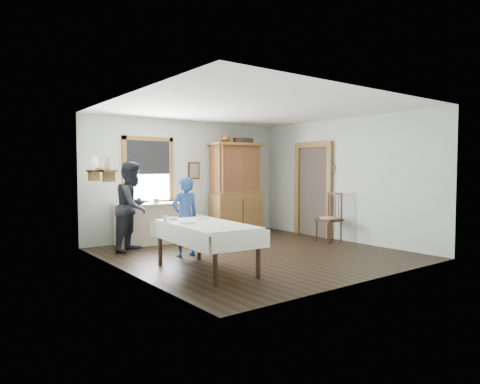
# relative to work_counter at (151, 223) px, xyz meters

# --- Properties ---
(room) EXTENTS (5.01, 5.01, 2.70)m
(room) POSITION_rel_work_counter_xyz_m (1.10, -2.14, 0.92)
(room) COLOR black
(room) RESTS_ON ground
(window) EXTENTS (1.18, 0.07, 1.48)m
(window) POSITION_rel_work_counter_xyz_m (0.10, 0.32, 1.20)
(window) COLOR white
(window) RESTS_ON room
(doorway) EXTENTS (0.09, 1.14, 2.22)m
(doorway) POSITION_rel_work_counter_xyz_m (3.55, -1.29, 0.73)
(doorway) COLOR #41362E
(doorway) RESTS_ON room
(wall_shelf) EXTENTS (0.24, 1.00, 0.44)m
(wall_shelf) POSITION_rel_work_counter_xyz_m (-1.27, -0.61, 1.14)
(wall_shelf) COLOR brown
(wall_shelf) RESTS_ON room
(framed_picture) EXTENTS (0.30, 0.04, 0.40)m
(framed_picture) POSITION_rel_work_counter_xyz_m (1.25, 0.32, 1.12)
(framed_picture) COLOR #361D13
(framed_picture) RESTS_ON room
(rug_beater) EXTENTS (0.01, 0.27, 0.27)m
(rug_beater) POSITION_rel_work_counter_xyz_m (3.55, -1.84, 1.29)
(rug_beater) COLOR black
(rug_beater) RESTS_ON room
(work_counter) EXTENTS (1.54, 0.65, 0.86)m
(work_counter) POSITION_rel_work_counter_xyz_m (0.00, 0.00, 0.00)
(work_counter) COLOR tan
(work_counter) RESTS_ON room
(china_hutch) EXTENTS (1.34, 0.72, 2.21)m
(china_hutch) POSITION_rel_work_counter_xyz_m (2.21, -0.03, 0.67)
(china_hutch) COLOR brown
(china_hutch) RESTS_ON room
(dining_table) EXTENTS (1.12, 1.94, 0.75)m
(dining_table) POSITION_rel_work_counter_xyz_m (-0.40, -2.79, -0.06)
(dining_table) COLOR white
(dining_table) RESTS_ON room
(spindle_chair) EXTENTS (0.51, 0.51, 1.08)m
(spindle_chair) POSITION_rel_work_counter_xyz_m (3.16, -2.13, 0.11)
(spindle_chair) COLOR #361D13
(spindle_chair) RESTS_ON room
(pail) EXTENTS (0.28, 0.28, 0.28)m
(pail) POSITION_rel_work_counter_xyz_m (1.72, -0.13, -0.29)
(pail) COLOR gray
(pail) RESTS_ON room
(wicker_basket) EXTENTS (0.37, 0.33, 0.18)m
(wicker_basket) POSITION_rel_work_counter_xyz_m (2.19, -0.27, -0.34)
(wicker_basket) COLOR tan
(wicker_basket) RESTS_ON room
(woman_blue) EXTENTS (0.49, 0.32, 1.34)m
(woman_blue) POSITION_rel_work_counter_xyz_m (-0.09, -1.60, 0.24)
(woman_blue) COLOR navy
(woman_blue) RESTS_ON room
(figure_dark) EXTENTS (0.99, 0.96, 1.60)m
(figure_dark) POSITION_rel_work_counter_xyz_m (-0.63, -0.51, 0.37)
(figure_dark) COLOR black
(figure_dark) RESTS_ON room
(table_cup_a) EXTENTS (0.12, 0.12, 0.09)m
(table_cup_a) POSITION_rel_work_counter_xyz_m (-0.28, -2.39, 0.36)
(table_cup_a) COLOR white
(table_cup_a) RESTS_ON dining_table
(table_cup_b) EXTENTS (0.10, 0.10, 0.09)m
(table_cup_b) POSITION_rel_work_counter_xyz_m (-0.78, -2.19, 0.36)
(table_cup_b) COLOR white
(table_cup_b) RESTS_ON dining_table
(table_bowl) EXTENTS (0.23, 0.23, 0.05)m
(table_bowl) POSITION_rel_work_counter_xyz_m (-0.60, -2.08, 0.34)
(table_bowl) COLOR white
(table_bowl) RESTS_ON dining_table
(counter_book) EXTENTS (0.28, 0.29, 0.02)m
(counter_book) POSITION_rel_work_counter_xyz_m (-0.47, -0.04, 0.44)
(counter_book) COLOR #7B6952
(counter_book) RESTS_ON work_counter
(counter_bowl) EXTENTS (0.24, 0.24, 0.07)m
(counter_bowl) POSITION_rel_work_counter_xyz_m (0.10, 0.08, 0.47)
(counter_bowl) COLOR white
(counter_bowl) RESTS_ON work_counter
(shelf_bowl) EXTENTS (0.22, 0.22, 0.05)m
(shelf_bowl) POSITION_rel_work_counter_xyz_m (-1.27, -0.59, 1.16)
(shelf_bowl) COLOR white
(shelf_bowl) RESTS_ON wall_shelf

